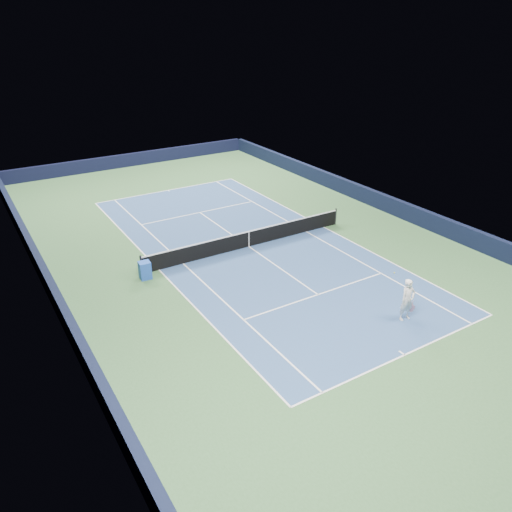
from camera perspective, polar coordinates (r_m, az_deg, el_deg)
ground at (r=28.66m, az=-0.82°, el=1.08°), size 40.00×40.00×0.00m
wall_far at (r=45.67m, az=-13.99°, el=10.64°), size 22.00×0.35×1.10m
wall_right at (r=34.85m, az=14.69°, el=5.83°), size 0.35×40.00×1.10m
wall_left at (r=25.24m, az=-22.43°, el=-3.34°), size 0.35×40.00×1.10m
court_surface at (r=28.66m, az=-0.82°, el=1.08°), size 10.97×23.77×0.01m
baseline_far at (r=38.64m, az=-10.03°, el=7.41°), size 10.97×0.08×0.00m
baseline_near at (r=20.80m, az=16.63°, el=-10.78°), size 10.97×0.08×0.00m
sideline_doubles_right at (r=31.59m, az=7.75°, el=3.30°), size 0.08×23.77×0.00m
sideline_doubles_left at (r=26.56m, az=-11.02°, el=-1.56°), size 0.08×23.77×0.00m
sideline_singles_right at (r=30.79m, az=5.76°, el=2.79°), size 0.08×23.77×0.00m
sideline_singles_left at (r=26.99m, az=-8.33°, el=-0.86°), size 0.08×23.77×0.00m
service_line_far at (r=33.88m, az=-6.43°, el=4.97°), size 8.23×0.08×0.00m
service_line_near at (r=24.02m, az=7.10°, el=-4.40°), size 8.23×0.08×0.00m
center_service_line at (r=28.66m, az=-0.82°, el=1.10°), size 0.08×12.80×0.00m
center_mark_far at (r=38.50m, az=-9.94°, el=7.36°), size 0.08×0.30×0.00m
center_mark_near at (r=20.87m, az=16.33°, el=-10.59°), size 0.08×0.30×0.00m
tennis_net at (r=28.45m, az=-0.83°, el=2.00°), size 12.90×0.10×1.07m
sponsor_cube at (r=25.66m, az=-12.56°, el=-1.60°), size 0.62×0.55×0.92m
tennis_player at (r=22.52m, az=16.92°, el=-4.82°), size 0.86×1.29×1.94m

